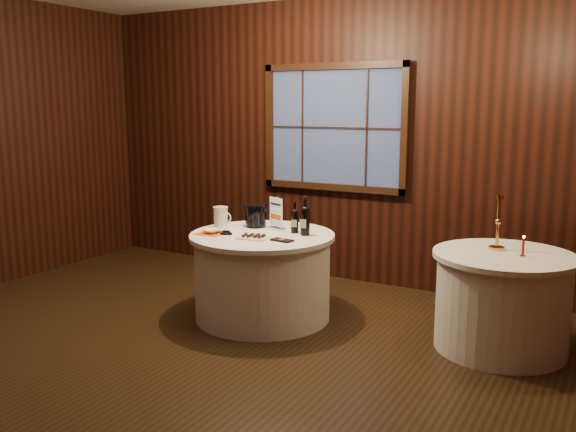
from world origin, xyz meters
The scene contains 16 objects.
ground centered at (0.00, 0.00, 0.00)m, with size 6.00×6.00×0.00m, color black.
back_wall centered at (0.00, 2.48, 1.54)m, with size 6.00×0.10×3.00m.
main_table centered at (0.00, 1.00, 0.39)m, with size 1.28×1.28×0.77m.
side_table centered at (2.00, 1.30, 0.39)m, with size 1.08×1.08×0.77m.
sign_stand centered at (0.01, 1.24, 0.87)m, with size 0.18×0.14×0.30m.
port_bottle_left centered at (0.23, 1.17, 0.89)m, with size 0.07×0.08×0.29m.
port_bottle_right centered at (0.36, 1.13, 0.92)m, with size 0.08×0.08×0.34m.
ice_bucket centered at (-0.21, 1.23, 0.88)m, with size 0.21×0.21×0.21m.
chocolate_plate centered at (0.04, 0.80, 0.79)m, with size 0.29×0.21×0.04m.
chocolate_box centered at (0.30, 0.83, 0.78)m, with size 0.19×0.09×0.02m, color black.
grape_bunch centered at (-0.25, 0.79, 0.79)m, with size 0.17×0.09×0.04m.
glass_pitcher centered at (-0.47, 1.04, 0.87)m, with size 0.18×0.14×0.20m.
orange_napkin centered at (-0.39, 0.79, 0.77)m, with size 0.24×0.24×0.00m, color #DC4C12.
cracker_bowl centered at (-0.39, 0.79, 0.79)m, with size 0.15×0.15×0.04m, color white.
brass_candlestick centered at (1.92, 1.41, 0.93)m, with size 0.12×0.12×0.43m.
red_candle centered at (2.13, 1.25, 0.84)m, with size 0.04×0.04×0.16m.
Camera 1 is at (2.78, -3.46, 1.90)m, focal length 38.00 mm.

